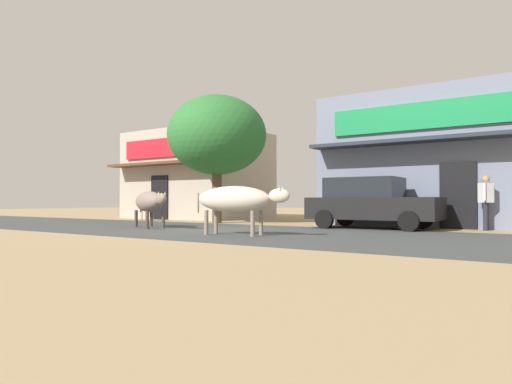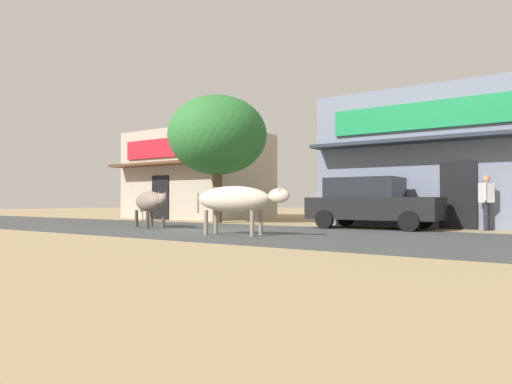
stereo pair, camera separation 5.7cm
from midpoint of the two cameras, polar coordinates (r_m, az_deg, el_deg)
ground at (r=14.32m, az=-7.03°, el=-4.66°), size 80.00×80.00×0.00m
asphalt_road at (r=14.32m, az=-7.03°, el=-4.65°), size 72.00×6.56×0.00m
storefront_left_cafe at (r=24.31m, az=-7.11°, el=2.00°), size 6.29×6.08×4.38m
storefront_right_club at (r=18.67m, az=22.24°, el=3.55°), size 8.11×6.08×4.74m
roadside_tree at (r=18.75m, az=-4.93°, el=6.96°), size 3.98×3.98×5.12m
parked_hatchback_car at (r=15.32m, az=13.90°, el=-1.24°), size 4.14×1.99×1.64m
cow_near_brown at (r=15.67m, az=-13.07°, el=-1.20°), size 2.52×1.59×1.20m
cow_far_dark at (r=11.98m, az=-2.65°, el=-0.94°), size 2.63×1.11×1.28m
pedestrian_by_shop at (r=15.49m, az=26.42°, el=-0.68°), size 0.47×0.61×1.66m
cafe_chair_near_tree at (r=21.05m, az=-13.43°, el=-2.08°), size 0.51×0.51×0.92m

